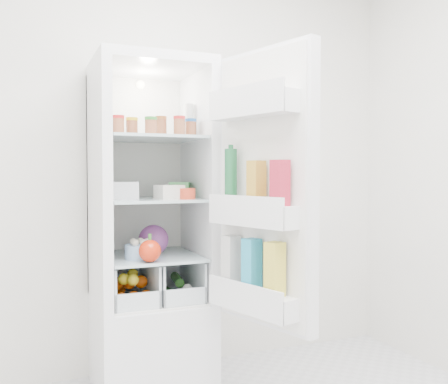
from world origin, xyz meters
name	(u,v)px	position (x,y,z in m)	size (l,w,h in m)	color
room_walls	(295,54)	(0.00, 0.00, 1.59)	(3.02, 3.02, 2.61)	white
refrigerator	(149,268)	(-0.20, 1.25, 0.67)	(0.60, 0.60, 1.80)	white
shelf_low	(151,256)	(-0.20, 1.19, 0.74)	(0.49, 0.53, 0.01)	#AAC3C8
shelf_mid	(151,200)	(-0.20, 1.19, 1.05)	(0.49, 0.53, 0.01)	#AAC3C8
shelf_top	(151,139)	(-0.20, 1.19, 1.38)	(0.49, 0.53, 0.01)	#AAC3C8
crisper_left	(129,282)	(-0.32, 1.19, 0.61)	(0.23, 0.46, 0.22)	silver
crisper_right	(173,278)	(-0.08, 1.19, 0.61)	(0.23, 0.46, 0.22)	silver
condiment_jars	(156,128)	(-0.20, 1.07, 1.43)	(0.46, 0.16, 0.08)	#B21919
squeeze_bottle	(188,121)	(0.01, 1.18, 1.48)	(0.06, 0.06, 0.19)	white
tub_white	(124,190)	(-0.35, 1.15, 1.10)	(0.14, 0.14, 0.09)	silver
tub_cream	(169,192)	(-0.13, 1.08, 1.09)	(0.13, 0.13, 0.07)	silver
tin_red	(187,194)	(-0.04, 1.03, 1.09)	(0.09, 0.09, 0.06)	red
tub_green	(180,190)	(-0.03, 1.21, 1.10)	(0.11, 0.15, 0.09)	#42914D
red_cabbage	(154,240)	(-0.18, 1.19, 0.83)	(0.16, 0.16, 0.16)	#501B50
bell_pepper	(150,251)	(-0.26, 0.97, 0.80)	(0.11, 0.11, 0.11)	red
mushroom_bowl	(140,252)	(-0.28, 1.09, 0.78)	(0.16, 0.16, 0.07)	#97B9E2
citrus_pile	(130,287)	(-0.33, 1.15, 0.59)	(0.20, 0.31, 0.16)	#DA5E0B
veg_pile	(174,287)	(-0.07, 1.18, 0.56)	(0.16, 0.30, 0.10)	#194B19
fridge_door	(261,194)	(0.19, 0.62, 1.09)	(0.32, 0.59, 1.30)	white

